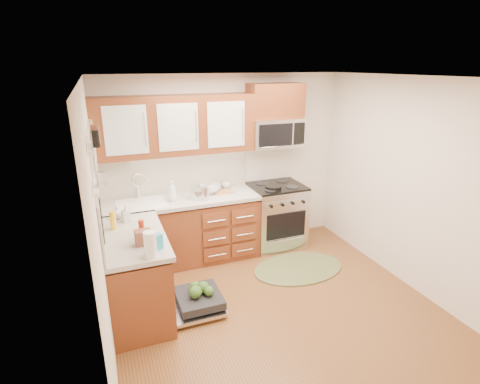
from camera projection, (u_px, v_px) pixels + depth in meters
name	position (u px, v px, depth m)	size (l,w,h in m)	color
floor	(277.00, 308.00, 4.23)	(3.50, 3.50, 0.00)	brown
ceiling	(285.00, 77.00, 3.42)	(3.50, 3.50, 0.00)	white
wall_back	(225.00, 164.00, 5.37)	(3.50, 0.04, 2.50)	silver
wall_front	(410.00, 301.00, 2.28)	(3.50, 0.04, 2.50)	silver
wall_left	(99.00, 231.00, 3.24)	(0.04, 3.50, 2.50)	silver
wall_right	(413.00, 186.00, 4.42)	(0.04, 3.50, 2.50)	silver
base_cabinet_back	(183.00, 232.00, 5.13)	(2.05, 0.60, 0.85)	#5B2714
base_cabinet_left	(137.00, 277.00, 4.07)	(0.60, 1.25, 0.85)	#5B2714
countertop_back	(182.00, 200.00, 4.97)	(2.07, 0.64, 0.05)	#B9B2A9
countertop_left	(133.00, 237.00, 3.92)	(0.64, 1.27, 0.05)	#B9B2A9
backsplash_back	(176.00, 172.00, 5.13)	(2.05, 0.02, 0.57)	#B4AEA1
backsplash_left	(100.00, 213.00, 3.72)	(0.02, 1.25, 0.57)	#B4AEA1
upper_cabinets	(175.00, 125.00, 4.77)	(2.05, 0.35, 0.75)	#5B2714
cabinet_over_mw	(275.00, 101.00, 5.16)	(0.76, 0.35, 0.47)	#5B2714
range	(276.00, 216.00, 5.57)	(0.76, 0.64, 0.95)	silver
microwave	(275.00, 132.00, 5.28)	(0.76, 0.38, 0.40)	silver
sink	(142.00, 213.00, 4.81)	(0.62, 0.50, 0.26)	white
dishwasher	(196.00, 302.00, 4.18)	(0.70, 0.60, 0.20)	silver
window	(96.00, 181.00, 3.58)	(0.03, 1.05, 1.05)	white
window_blind	(94.00, 147.00, 3.49)	(0.02, 0.96, 0.40)	white
shelf_upper	(91.00, 148.00, 2.68)	(0.04, 0.40, 0.03)	white
shelf_lower	(96.00, 187.00, 2.77)	(0.04, 0.40, 0.03)	white
rug	(298.00, 268.00, 5.04)	(1.25, 0.81, 0.02)	olive
skillet	(273.00, 187.00, 5.26)	(0.23, 0.23, 0.04)	black
stock_pot	(198.00, 194.00, 4.94)	(0.21, 0.21, 0.12)	silver
cutting_board	(223.00, 192.00, 5.20)	(0.28, 0.18, 0.02)	tan
canister	(205.00, 193.00, 4.90)	(0.11, 0.11, 0.17)	silver
paper_towel_roll	(150.00, 245.00, 3.42)	(0.12, 0.12, 0.25)	white
mustard_bottle	(113.00, 220.00, 4.01)	(0.06, 0.06, 0.20)	yellow
red_bottle	(142.00, 230.00, 3.78)	(0.06, 0.06, 0.21)	#B62C0F
wooden_box	(143.00, 237.00, 3.68)	(0.15, 0.11, 0.15)	brown
blue_carton	(157.00, 242.00, 3.58)	(0.10, 0.06, 0.15)	#2A98C7
bowl_a	(208.00, 191.00, 5.16)	(0.28, 0.28, 0.07)	#999999
bowl_b	(210.00, 188.00, 5.24)	(0.30, 0.30, 0.10)	#999999
cup	(226.00, 185.00, 5.36)	(0.13, 0.13, 0.10)	#999999
soap_bottle_a	(172.00, 191.00, 4.83)	(0.10, 0.11, 0.27)	#999999
soap_bottle_b	(126.00, 213.00, 4.21)	(0.09, 0.09, 0.19)	#999999
soap_bottle_c	(117.00, 212.00, 4.30)	(0.12, 0.12, 0.15)	#999999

